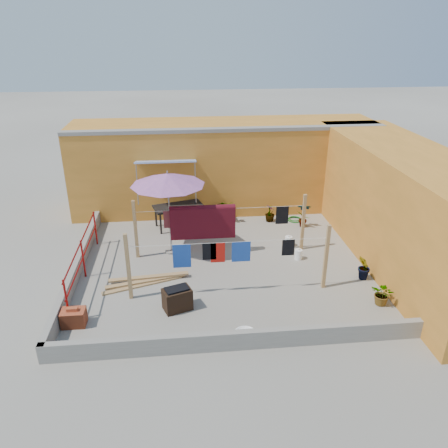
{
  "coord_description": "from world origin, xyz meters",
  "views": [
    {
      "loc": [
        -1.11,
        -10.94,
        6.24
      ],
      "look_at": [
        0.04,
        0.3,
        1.19
      ],
      "focal_mm": 35.0,
      "sensor_mm": 36.0,
      "label": 1
    }
  ],
  "objects_px": {
    "brazier": "(177,299)",
    "outdoor_table": "(179,208)",
    "patio_umbrella": "(168,180)",
    "water_jug_b": "(289,241)",
    "brick_stack": "(74,317)",
    "green_hose": "(295,219)",
    "water_jug_a": "(298,254)",
    "white_basin": "(245,334)",
    "plant_back_a": "(224,211)"
  },
  "relations": [
    {
      "from": "outdoor_table",
      "to": "green_hose",
      "type": "relative_size",
      "value": 3.47
    },
    {
      "from": "water_jug_a",
      "to": "brick_stack",
      "type": "bearing_deg",
      "value": -156.72
    },
    {
      "from": "brick_stack",
      "to": "water_jug_b",
      "type": "xyz_separation_m",
      "value": [
        5.86,
        3.44,
        -0.04
      ]
    },
    {
      "from": "brick_stack",
      "to": "white_basin",
      "type": "relative_size",
      "value": 1.02
    },
    {
      "from": "brazier",
      "to": "water_jug_b",
      "type": "bearing_deg",
      "value": 41.15
    },
    {
      "from": "patio_umbrella",
      "to": "water_jug_a",
      "type": "bearing_deg",
      "value": -12.76
    },
    {
      "from": "outdoor_table",
      "to": "brazier",
      "type": "bearing_deg",
      "value": -90.98
    },
    {
      "from": "outdoor_table",
      "to": "brazier",
      "type": "xyz_separation_m",
      "value": [
        -0.08,
        -4.88,
        -0.41
      ]
    },
    {
      "from": "water_jug_b",
      "to": "brazier",
      "type": "bearing_deg",
      "value": -138.85
    },
    {
      "from": "brazier",
      "to": "water_jug_b",
      "type": "relative_size",
      "value": 2.11
    },
    {
      "from": "brick_stack",
      "to": "brazier",
      "type": "bearing_deg",
      "value": 9.33
    },
    {
      "from": "white_basin",
      "to": "water_jug_b",
      "type": "bearing_deg",
      "value": 64.79
    },
    {
      "from": "white_basin",
      "to": "green_hose",
      "type": "xyz_separation_m",
      "value": [
        2.7,
        6.2,
        -0.01
      ]
    },
    {
      "from": "brick_stack",
      "to": "water_jug_b",
      "type": "height_order",
      "value": "brick_stack"
    },
    {
      "from": "water_jug_b",
      "to": "plant_back_a",
      "type": "distance_m",
      "value": 2.83
    },
    {
      "from": "water_jug_a",
      "to": "plant_back_a",
      "type": "xyz_separation_m",
      "value": [
        -1.91,
        3.03,
        0.25
      ]
    },
    {
      "from": "patio_umbrella",
      "to": "brick_stack",
      "type": "xyz_separation_m",
      "value": [
        -2.2,
        -3.41,
        -2.12
      ]
    },
    {
      "from": "brazier",
      "to": "water_jug_a",
      "type": "bearing_deg",
      "value": 31.25
    },
    {
      "from": "brick_stack",
      "to": "water_jug_a",
      "type": "distance_m",
      "value": 6.47
    },
    {
      "from": "patio_umbrella",
      "to": "outdoor_table",
      "type": "relative_size",
      "value": 1.43
    },
    {
      "from": "patio_umbrella",
      "to": "water_jug_b",
      "type": "distance_m",
      "value": 4.25
    },
    {
      "from": "brick_stack",
      "to": "plant_back_a",
      "type": "distance_m",
      "value": 6.89
    },
    {
      "from": "water_jug_a",
      "to": "green_hose",
      "type": "relative_size",
      "value": 0.67
    },
    {
      "from": "patio_umbrella",
      "to": "brick_stack",
      "type": "relative_size",
      "value": 4.77
    },
    {
      "from": "outdoor_table",
      "to": "green_hose",
      "type": "height_order",
      "value": "outdoor_table"
    },
    {
      "from": "brazier",
      "to": "green_hose",
      "type": "xyz_separation_m",
      "value": [
        4.19,
        5.0,
        -0.25
      ]
    },
    {
      "from": "water_jug_a",
      "to": "green_hose",
      "type": "height_order",
      "value": "water_jug_a"
    },
    {
      "from": "brick_stack",
      "to": "brazier",
      "type": "distance_m",
      "value": 2.4
    },
    {
      "from": "brick_stack",
      "to": "green_hose",
      "type": "height_order",
      "value": "brick_stack"
    },
    {
      "from": "water_jug_a",
      "to": "water_jug_b",
      "type": "bearing_deg",
      "value": 95.61
    },
    {
      "from": "outdoor_table",
      "to": "water_jug_a",
      "type": "bearing_deg",
      "value": -37.85
    },
    {
      "from": "outdoor_table",
      "to": "white_basin",
      "type": "relative_size",
      "value": 3.41
    },
    {
      "from": "water_jug_b",
      "to": "patio_umbrella",
      "type": "bearing_deg",
      "value": -179.51
    },
    {
      "from": "outdoor_table",
      "to": "green_hose",
      "type": "xyz_separation_m",
      "value": [
        4.11,
        0.12,
        -0.66
      ]
    },
    {
      "from": "patio_umbrella",
      "to": "plant_back_a",
      "type": "relative_size",
      "value": 3.22
    },
    {
      "from": "outdoor_table",
      "to": "water_jug_b",
      "type": "relative_size",
      "value": 4.96
    },
    {
      "from": "plant_back_a",
      "to": "water_jug_a",
      "type": "bearing_deg",
      "value": -57.7
    },
    {
      "from": "outdoor_table",
      "to": "water_jug_a",
      "type": "distance_m",
      "value": 4.45
    },
    {
      "from": "brick_stack",
      "to": "green_hose",
      "type": "distance_m",
      "value": 8.49
    },
    {
      "from": "outdoor_table",
      "to": "water_jug_a",
      "type": "relative_size",
      "value": 5.15
    },
    {
      "from": "brazier",
      "to": "outdoor_table",
      "type": "bearing_deg",
      "value": 89.02
    },
    {
      "from": "white_basin",
      "to": "brick_stack",
      "type": "bearing_deg",
      "value": 168.24
    },
    {
      "from": "white_basin",
      "to": "water_jug_b",
      "type": "distance_m",
      "value": 4.69
    },
    {
      "from": "patio_umbrella",
      "to": "white_basin",
      "type": "xyz_separation_m",
      "value": [
        1.66,
        -4.21,
        -2.27
      ]
    },
    {
      "from": "patio_umbrella",
      "to": "brazier",
      "type": "xyz_separation_m",
      "value": [
        0.17,
        -3.02,
        -2.03
      ]
    },
    {
      "from": "patio_umbrella",
      "to": "water_jug_b",
      "type": "height_order",
      "value": "patio_umbrella"
    },
    {
      "from": "outdoor_table",
      "to": "brick_stack",
      "type": "distance_m",
      "value": 5.83
    },
    {
      "from": "outdoor_table",
      "to": "brazier",
      "type": "height_order",
      "value": "outdoor_table"
    },
    {
      "from": "outdoor_table",
      "to": "brick_stack",
      "type": "relative_size",
      "value": 3.34
    },
    {
      "from": "water_jug_a",
      "to": "water_jug_b",
      "type": "distance_m",
      "value": 0.88
    }
  ]
}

